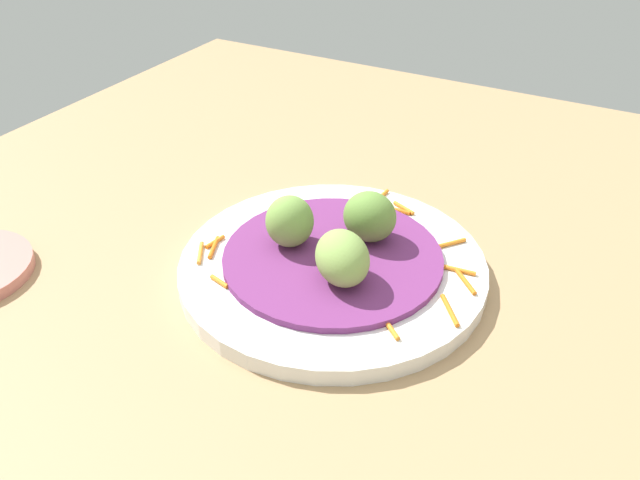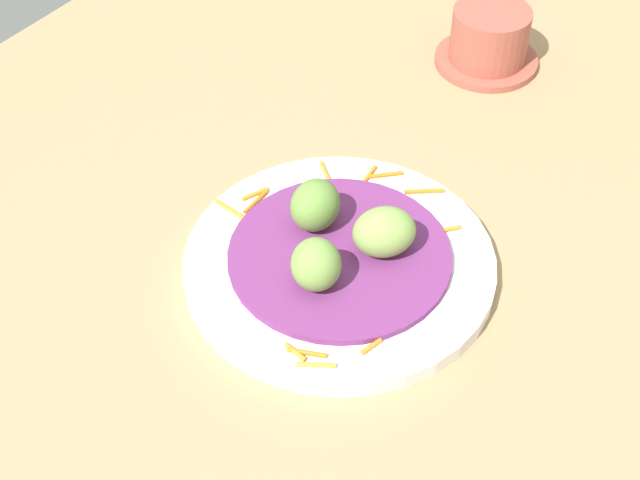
{
  "view_description": "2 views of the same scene",
  "coord_description": "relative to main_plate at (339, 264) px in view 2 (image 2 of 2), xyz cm",
  "views": [
    {
      "loc": [
        17.2,
        -38.81,
        37.59
      ],
      "look_at": [
        -4.78,
        1.57,
        6.35
      ],
      "focal_mm": 36.45,
      "sensor_mm": 36.0,
      "label": 1
    },
    {
      "loc": [
        -52.03,
        -27.81,
        63.09
      ],
      "look_at": [
        -5.65,
        4.05,
        6.35
      ],
      "focal_mm": 52.85,
      "sensor_mm": 36.0,
      "label": 2
    }
  ],
  "objects": [
    {
      "name": "table_surface",
      "position": [
        4.24,
        -2.94,
        -1.78
      ],
      "size": [
        110.0,
        110.0,
        2.0
      ],
      "primitive_type": "cube",
      "color": "tan",
      "rests_on": "ground"
    },
    {
      "name": "main_plate",
      "position": [
        0.0,
        0.0,
        0.0
      ],
      "size": [
        27.43,
        27.43,
        1.57
      ],
      "primitive_type": "cylinder",
      "color": "white",
      "rests_on": "table_surface"
    },
    {
      "name": "cabbage_bed",
      "position": [
        -0.0,
        0.0,
        1.1
      ],
      "size": [
        19.6,
        19.6,
        0.63
      ],
      "primitive_type": "cylinder",
      "color": "#702D6B",
      "rests_on": "main_plate"
    },
    {
      "name": "carrot_garnish",
      "position": [
        1.8,
        2.2,
        0.98
      ],
      "size": [
        24.72,
        21.47,
        0.4
      ],
      "color": "orange",
      "rests_on": "main_plate"
    },
    {
      "name": "guac_scoop_left",
      "position": [
        -4.15,
        -0.38,
        3.81
      ],
      "size": [
        6.02,
        6.01,
        4.8
      ],
      "primitive_type": "ellipsoid",
      "rotation": [
        0.0,
        0.0,
        2.28
      ],
      "color": "#759E47",
      "rests_on": "cabbage_bed"
    },
    {
      "name": "guac_scoop_center",
      "position": [
        2.4,
        -3.4,
        3.68
      ],
      "size": [
        7.02,
        6.95,
        4.53
      ],
      "primitive_type": "ellipsoid",
      "rotation": [
        0.0,
        0.0,
        5.54
      ],
      "color": "#84A851",
      "rests_on": "cabbage_bed"
    },
    {
      "name": "guac_scoop_right",
      "position": [
        1.75,
        3.78,
        3.77
      ],
      "size": [
        5.11,
        4.53,
        4.72
      ],
      "primitive_type": "ellipsoid",
      "rotation": [
        0.0,
        0.0,
        3.2
      ],
      "color": "olive",
      "rests_on": "cabbage_bed"
    },
    {
      "name": "terracotta_bowl",
      "position": [
        35.77,
        4.05,
        2.3
      ],
      "size": [
        11.5,
        11.5,
        6.7
      ],
      "color": "#A85142",
      "rests_on": "table_surface"
    }
  ]
}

